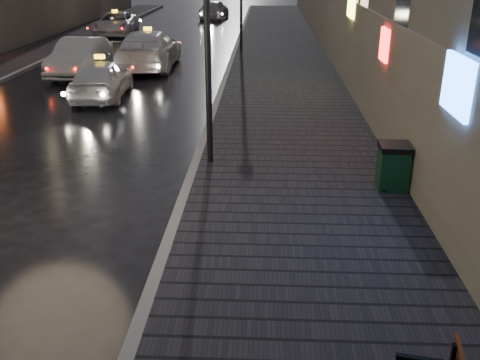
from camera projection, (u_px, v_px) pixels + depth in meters
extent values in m
plane|color=black|center=(33.00, 324.00, 7.31)|extent=(120.00, 120.00, 0.00)
cube|color=black|center=(281.00, 56.00, 26.46)|extent=(4.60, 58.00, 0.15)
cube|color=slate|center=(233.00, 56.00, 26.56)|extent=(0.20, 58.00, 0.15)
cube|color=black|center=(32.00, 54.00, 27.01)|extent=(2.40, 58.00, 0.15)
cube|color=slate|center=(57.00, 55.00, 26.96)|extent=(0.20, 58.00, 0.15)
cylinder|color=black|center=(208.00, 55.00, 11.73)|extent=(0.14, 0.14, 5.00)
cylinder|color=black|center=(241.00, 0.00, 26.48)|extent=(0.14, 0.14, 5.00)
cube|color=black|center=(420.00, 360.00, 5.34)|extent=(0.48, 0.14, 0.06)
cube|color=black|center=(393.00, 169.00, 11.08)|extent=(0.61, 0.61, 0.86)
cube|color=black|center=(395.00, 147.00, 10.89)|extent=(0.65, 0.65, 0.11)
imported|color=silver|center=(102.00, 78.00, 18.76)|extent=(1.86, 4.14, 1.38)
imported|color=#A8A9B0|center=(80.00, 57.00, 22.43)|extent=(1.62, 4.55, 1.50)
imported|color=white|center=(149.00, 49.00, 23.77)|extent=(2.48, 5.77, 1.66)
imported|color=#BCBAC1|center=(116.00, 23.00, 34.16)|extent=(2.67, 5.18, 1.40)
imported|color=#A4A3AB|center=(214.00, 9.00, 42.66)|extent=(2.31, 4.62, 1.51)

